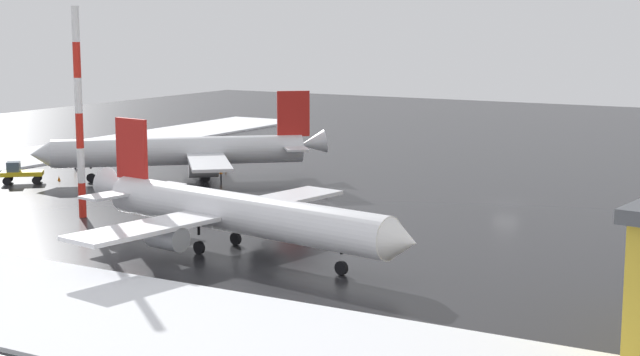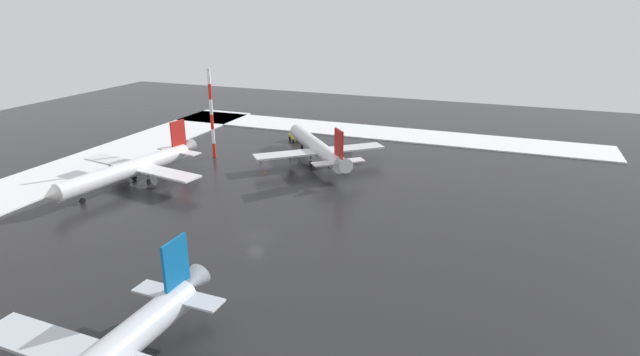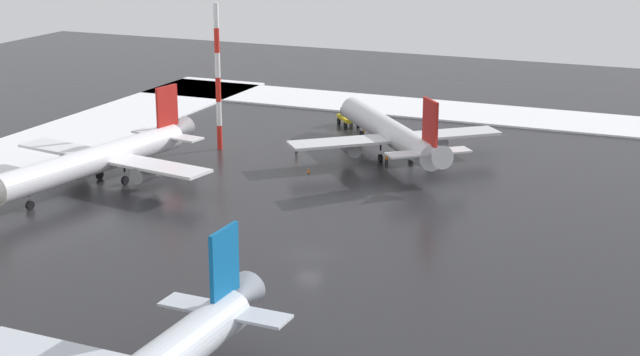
{
  "view_description": "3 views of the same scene",
  "coord_description": "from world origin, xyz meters",
  "px_view_note": "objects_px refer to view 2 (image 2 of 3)",
  "views": [
    {
      "loc": [
        32.67,
        -94.62,
        18.38
      ],
      "look_at": [
        -18.06,
        -6.78,
        2.01
      ],
      "focal_mm": 55.0,
      "sensor_mm": 36.0,
      "label": 1
    },
    {
      "loc": [
        58.81,
        32.9,
        32.63
      ],
      "look_at": [
        -19.71,
        2.74,
        3.06
      ],
      "focal_mm": 28.0,
      "sensor_mm": 36.0,
      "label": 2
    },
    {
      "loc": [
        80.83,
        35.49,
        33.56
      ],
      "look_at": [
        -12.95,
        -4.34,
        3.7
      ],
      "focal_mm": 55.0,
      "sensor_mm": 36.0,
      "label": 3
    }
  ],
  "objects_px": {
    "airplane_far_rear": "(131,169)",
    "ground_crew_by_nose_gear": "(342,139)",
    "pushback_tug": "(295,136)",
    "antenna_mast": "(212,114)",
    "ground_crew_near_tug": "(314,164)",
    "airplane_distant_tail": "(317,147)",
    "ground_crew_mid_apron": "(261,156)",
    "traffic_cone_near_nose": "(304,143)",
    "traffic_cone_wingtip_side": "(266,172)",
    "traffic_cone_mid_line": "(348,165)"
  },
  "relations": [
    {
      "from": "airplane_far_rear",
      "to": "ground_crew_by_nose_gear",
      "type": "height_order",
      "value": "airplane_far_rear"
    },
    {
      "from": "pushback_tug",
      "to": "antenna_mast",
      "type": "distance_m",
      "value": 24.19
    },
    {
      "from": "ground_crew_by_nose_gear",
      "to": "ground_crew_near_tug",
      "type": "bearing_deg",
      "value": 109.39
    },
    {
      "from": "ground_crew_by_nose_gear",
      "to": "airplane_far_rear",
      "type": "bearing_deg",
      "value": 74.13
    },
    {
      "from": "ground_crew_near_tug",
      "to": "airplane_distant_tail",
      "type": "bearing_deg",
      "value": 153.9
    },
    {
      "from": "pushback_tug",
      "to": "ground_crew_near_tug",
      "type": "relative_size",
      "value": 2.89
    },
    {
      "from": "airplane_far_rear",
      "to": "ground_crew_near_tug",
      "type": "bearing_deg",
      "value": 136.9
    },
    {
      "from": "ground_crew_mid_apron",
      "to": "traffic_cone_near_nose",
      "type": "xyz_separation_m",
      "value": [
        -15.2,
        4.01,
        -0.7
      ]
    },
    {
      "from": "ground_crew_near_tug",
      "to": "ground_crew_mid_apron",
      "type": "height_order",
      "value": "same"
    },
    {
      "from": "pushback_tug",
      "to": "traffic_cone_wingtip_side",
      "type": "bearing_deg",
      "value": 151.03
    },
    {
      "from": "ground_crew_mid_apron",
      "to": "traffic_cone_wingtip_side",
      "type": "xyz_separation_m",
      "value": [
        7.96,
        5.29,
        -0.7
      ]
    },
    {
      "from": "airplane_far_rear",
      "to": "ground_crew_near_tug",
      "type": "xyz_separation_m",
      "value": [
        -21.76,
        28.29,
        -2.34
      ]
    },
    {
      "from": "ground_crew_by_nose_gear",
      "to": "traffic_cone_wingtip_side",
      "type": "height_order",
      "value": "ground_crew_by_nose_gear"
    },
    {
      "from": "ground_crew_by_nose_gear",
      "to": "traffic_cone_near_nose",
      "type": "bearing_deg",
      "value": 48.83
    },
    {
      "from": "ground_crew_near_tug",
      "to": "ground_crew_mid_apron",
      "type": "xyz_separation_m",
      "value": [
        -1.24,
        -13.18,
        0.0
      ]
    },
    {
      "from": "traffic_cone_mid_line",
      "to": "ground_crew_by_nose_gear",
      "type": "bearing_deg",
      "value": -157.33
    },
    {
      "from": "antenna_mast",
      "to": "traffic_cone_near_nose",
      "type": "bearing_deg",
      "value": 140.34
    },
    {
      "from": "airplane_distant_tail",
      "to": "ground_crew_mid_apron",
      "type": "distance_m",
      "value": 12.77
    },
    {
      "from": "ground_crew_mid_apron",
      "to": "traffic_cone_wingtip_side",
      "type": "relative_size",
      "value": 3.11
    },
    {
      "from": "ground_crew_by_nose_gear",
      "to": "traffic_cone_wingtip_side",
      "type": "distance_m",
      "value": 29.05
    },
    {
      "from": "antenna_mast",
      "to": "traffic_cone_mid_line",
      "type": "xyz_separation_m",
      "value": [
        -4.69,
        29.77,
        -9.57
      ]
    },
    {
      "from": "ground_crew_by_nose_gear",
      "to": "ground_crew_mid_apron",
      "type": "distance_m",
      "value": 23.56
    },
    {
      "from": "traffic_cone_near_nose",
      "to": "traffic_cone_wingtip_side",
      "type": "distance_m",
      "value": 23.2
    },
    {
      "from": "pushback_tug",
      "to": "ground_crew_by_nose_gear",
      "type": "relative_size",
      "value": 2.89
    },
    {
      "from": "ground_crew_mid_apron",
      "to": "traffic_cone_mid_line",
      "type": "xyz_separation_m",
      "value": [
        -2.52,
        19.38,
        -0.7
      ]
    },
    {
      "from": "ground_crew_by_nose_gear",
      "to": "pushback_tug",
      "type": "bearing_deg",
      "value": 28.92
    },
    {
      "from": "traffic_cone_mid_line",
      "to": "traffic_cone_near_nose",
      "type": "bearing_deg",
      "value": -129.52
    },
    {
      "from": "airplane_far_rear",
      "to": "ground_crew_by_nose_gear",
      "type": "relative_size",
      "value": 19.67
    },
    {
      "from": "traffic_cone_mid_line",
      "to": "ground_crew_mid_apron",
      "type": "bearing_deg",
      "value": -82.58
    },
    {
      "from": "airplane_distant_tail",
      "to": "ground_crew_by_nose_gear",
      "type": "distance_m",
      "value": 17.53
    },
    {
      "from": "ground_crew_by_nose_gear",
      "to": "traffic_cone_mid_line",
      "type": "xyz_separation_m",
      "value": [
        17.78,
        7.43,
        -0.7
      ]
    },
    {
      "from": "ground_crew_mid_apron",
      "to": "antenna_mast",
      "type": "bearing_deg",
      "value": -128.14
    },
    {
      "from": "airplane_far_rear",
      "to": "traffic_cone_near_nose",
      "type": "height_order",
      "value": "airplane_far_rear"
    },
    {
      "from": "airplane_far_rear",
      "to": "ground_crew_by_nose_gear",
      "type": "xyz_separation_m",
      "value": [
        -43.3,
        27.06,
        -2.34
      ]
    },
    {
      "from": "traffic_cone_near_nose",
      "to": "traffic_cone_wingtip_side",
      "type": "relative_size",
      "value": 1.0
    },
    {
      "from": "traffic_cone_wingtip_side",
      "to": "ground_crew_near_tug",
      "type": "bearing_deg",
      "value": 130.41
    },
    {
      "from": "pushback_tug",
      "to": "ground_crew_by_nose_gear",
      "type": "xyz_separation_m",
      "value": [
        -2.61,
        11.49,
        -0.31
      ]
    },
    {
      "from": "traffic_cone_mid_line",
      "to": "ground_crew_near_tug",
      "type": "bearing_deg",
      "value": -58.76
    },
    {
      "from": "pushback_tug",
      "to": "traffic_cone_near_nose",
      "type": "distance_m",
      "value": 4.45
    },
    {
      "from": "airplane_distant_tail",
      "to": "traffic_cone_mid_line",
      "type": "height_order",
      "value": "airplane_distant_tail"
    },
    {
      "from": "airplane_far_rear",
      "to": "antenna_mast",
      "type": "relative_size",
      "value": 1.71
    },
    {
      "from": "traffic_cone_wingtip_side",
      "to": "airplane_distant_tail",
      "type": "bearing_deg",
      "value": 147.64
    },
    {
      "from": "pushback_tug",
      "to": "ground_crew_near_tug",
      "type": "xyz_separation_m",
      "value": [
        18.93,
        12.72,
        -0.31
      ]
    },
    {
      "from": "ground_crew_by_nose_gear",
      "to": "traffic_cone_wingtip_side",
      "type": "xyz_separation_m",
      "value": [
        28.26,
        -6.67,
        -0.7
      ]
    },
    {
      "from": "ground_crew_mid_apron",
      "to": "traffic_cone_mid_line",
      "type": "height_order",
      "value": "ground_crew_mid_apron"
    },
    {
      "from": "airplane_distant_tail",
      "to": "traffic_cone_near_nose",
      "type": "bearing_deg",
      "value": -6.74
    },
    {
      "from": "traffic_cone_near_nose",
      "to": "airplane_distant_tail",
      "type": "bearing_deg",
      "value": 33.71
    },
    {
      "from": "traffic_cone_wingtip_side",
      "to": "ground_crew_by_nose_gear",
      "type": "bearing_deg",
      "value": 166.72
    },
    {
      "from": "traffic_cone_near_nose",
      "to": "ground_crew_by_nose_gear",
      "type": "bearing_deg",
      "value": 122.7
    },
    {
      "from": "pushback_tug",
      "to": "antenna_mast",
      "type": "height_order",
      "value": "antenna_mast"
    }
  ]
}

